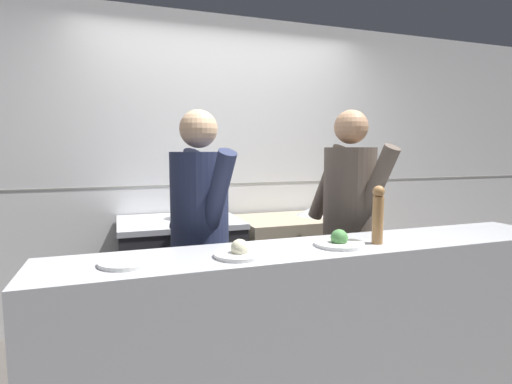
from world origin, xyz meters
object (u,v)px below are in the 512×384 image
(stock_pot, at_px, (190,206))
(pepper_mill, at_px, (378,213))
(plated_dish_appetiser, at_px, (240,252))
(plated_dish_dessert, at_px, (339,242))
(oven_range, at_px, (180,278))
(plated_dish_main, at_px, (128,262))
(chef_head_cook, at_px, (200,236))
(mixing_bowl_steel, at_px, (312,211))
(chef_sous, at_px, (349,223))

(stock_pot, distance_m, pepper_mill, 1.55)
(plated_dish_appetiser, bearing_deg, plated_dish_dessert, 2.96)
(stock_pot, height_order, pepper_mill, pepper_mill)
(oven_range, bearing_deg, plated_dish_main, -107.43)
(plated_dish_appetiser, height_order, chef_head_cook, chef_head_cook)
(chef_head_cook, bearing_deg, plated_dish_main, -143.54)
(oven_range, relative_size, stock_pot, 3.88)
(mixing_bowl_steel, bearing_deg, pepper_mill, -103.65)
(mixing_bowl_steel, height_order, plated_dish_dessert, plated_dish_dessert)
(stock_pot, relative_size, pepper_mill, 0.78)
(plated_dish_dessert, bearing_deg, plated_dish_main, 179.10)
(mixing_bowl_steel, bearing_deg, chef_head_cook, -146.17)
(oven_range, distance_m, pepper_mill, 1.70)
(mixing_bowl_steel, height_order, plated_dish_main, plated_dish_main)
(oven_range, bearing_deg, mixing_bowl_steel, 2.21)
(plated_dish_dessert, xyz_separation_m, chef_sous, (0.43, 0.59, -0.03))
(plated_dish_appetiser, xyz_separation_m, chef_head_cook, (-0.06, 0.61, -0.05))
(mixing_bowl_steel, distance_m, plated_dish_appetiser, 1.76)
(chef_head_cook, bearing_deg, stock_pot, 67.36)
(mixing_bowl_steel, height_order, plated_dish_appetiser, plated_dish_appetiser)
(chef_head_cook, bearing_deg, plated_dish_appetiser, -101.31)
(plated_dish_appetiser, distance_m, chef_sous, 1.15)
(pepper_mill, bearing_deg, oven_range, 121.87)
(plated_dish_main, height_order, pepper_mill, pepper_mill)
(oven_range, bearing_deg, chef_sous, -34.31)
(stock_pot, xyz_separation_m, mixing_bowl_steel, (1.07, 0.02, -0.09))
(chef_head_cook, bearing_deg, pepper_mill, -53.91)
(plated_dish_main, relative_size, chef_sous, 0.15)
(stock_pot, bearing_deg, chef_head_cook, -95.66)
(oven_range, bearing_deg, plated_dish_appetiser, -86.64)
(stock_pot, relative_size, mixing_bowl_steel, 0.84)
(plated_dish_appetiser, bearing_deg, mixing_bowl_steel, 51.90)
(oven_range, distance_m, mixing_bowl_steel, 1.25)
(plated_dish_dessert, distance_m, chef_sous, 0.74)
(plated_dish_dessert, bearing_deg, chef_sous, 53.97)
(plated_dish_main, bearing_deg, plated_dish_dessert, -0.90)
(mixing_bowl_steel, relative_size, pepper_mill, 0.93)
(pepper_mill, height_order, chef_sous, chef_sous)
(plated_dish_main, distance_m, chef_head_cook, 0.71)
(oven_range, height_order, chef_sous, chef_sous)
(stock_pot, xyz_separation_m, plated_dish_main, (-0.50, -1.32, -0.04))
(oven_range, distance_m, chef_head_cook, 0.87)
(oven_range, bearing_deg, stock_pot, 16.90)
(mixing_bowl_steel, bearing_deg, plated_dish_main, -139.52)
(mixing_bowl_steel, bearing_deg, stock_pot, -179.09)
(oven_range, xyz_separation_m, mixing_bowl_steel, (1.16, 0.04, 0.46))
(chef_head_cook, height_order, chef_sous, chef_sous)
(plated_dish_dessert, height_order, chef_head_cook, chef_head_cook)
(oven_range, distance_m, plated_dish_dessert, 1.54)
(plated_dish_dessert, height_order, pepper_mill, pepper_mill)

